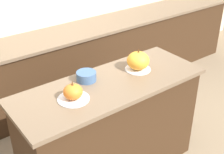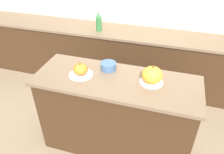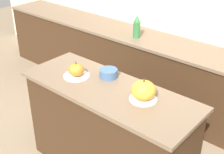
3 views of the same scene
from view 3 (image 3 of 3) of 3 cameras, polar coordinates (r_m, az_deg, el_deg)
wall_back at (r=3.83m, az=16.13°, el=11.52°), size 8.00×0.06×2.50m
kitchen_island at (r=2.91m, az=-0.72°, el=-10.07°), size 1.63×0.61×0.94m
back_counter at (r=3.85m, az=12.40°, el=-0.91°), size 6.00×0.60×0.89m
pumpkin_cake_left at (r=2.83m, az=-6.56°, el=1.16°), size 0.24×0.24×0.16m
pumpkin_cake_right at (r=2.46m, az=5.77°, el=-2.51°), size 0.22×0.22×0.20m
bottle_tall at (r=3.85m, az=4.57°, el=9.14°), size 0.09×0.09×0.28m
mixing_bowl at (r=2.81m, az=-0.63°, el=0.70°), size 0.16×0.16×0.08m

